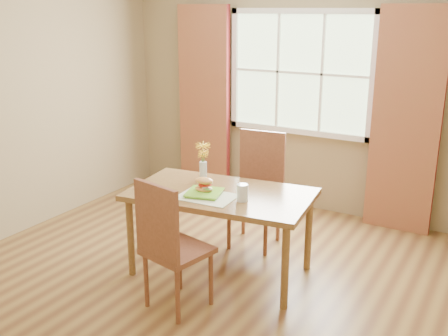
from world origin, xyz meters
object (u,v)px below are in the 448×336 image
Objects in this scene: chair_far at (258,183)px; flower_vase at (203,158)px; dining_table at (221,200)px; croissant_sandwich at (204,185)px; chair_near at (168,242)px; water_glass at (242,193)px.

flower_vase is (-0.28, -0.52, 0.34)m from chair_far.
croissant_sandwich is (-0.09, -0.10, 0.15)m from dining_table.
chair_far reaches higher than croissant_sandwich.
chair_near is at bearing -98.50° from dining_table.
croissant_sandwich is at bearing 108.77° from chair_near.
dining_table is 0.71m from chair_far.
dining_table is 0.45m from flower_vase.
chair_near reaches higher than croissant_sandwich.
flower_vase reaches higher than chair_near.
dining_table is 11.69× the size of water_glass.
dining_table is at bearing 100.40° from chair_near.
chair_near is 6.15× the size of croissant_sandwich.
chair_near reaches higher than dining_table.
dining_table is at bearing 159.83° from water_glass.
water_glass is at bearing -78.14° from chair_far.
chair_near is 3.04× the size of flower_vase.
flower_vase reaches higher than croissant_sandwich.
croissant_sandwich is (-0.08, -0.82, 0.21)m from chair_far.
croissant_sandwich is (-0.07, 0.60, 0.24)m from chair_near.
water_glass is (0.27, 0.61, 0.23)m from chair_near.
chair_near is at bearing -73.18° from flower_vase.
chair_far is 6.47× the size of croissant_sandwich.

